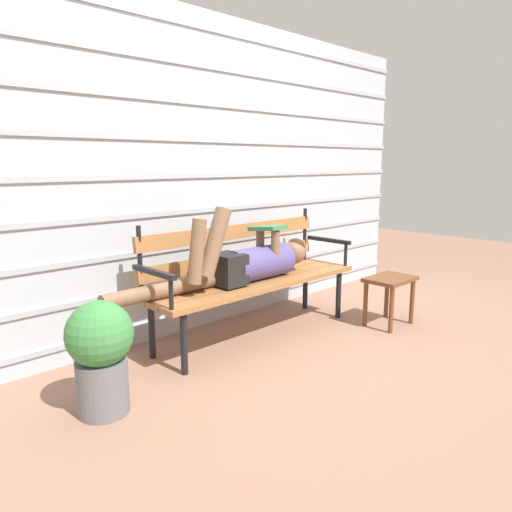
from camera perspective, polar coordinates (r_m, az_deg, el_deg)
The scene contains 6 objects.
ground_plane at distance 3.62m, azimuth 2.04°, elevation -10.06°, with size 12.00×12.00×0.00m, color #936B56.
house_siding at distance 3.87m, azimuth -5.22°, elevation 9.54°, with size 4.90×0.08×2.41m.
park_bench at distance 3.64m, azimuth -0.77°, elevation -1.86°, with size 1.82×0.49×0.90m.
reclining_person at distance 3.50m, azimuth -1.20°, elevation -0.64°, with size 1.73×0.27×0.58m.
footstool at distance 4.02m, azimuth 15.57°, elevation -3.61°, with size 0.41×0.29×0.40m.
potted_plant at distance 2.66m, azimuth -17.95°, elevation -10.73°, with size 0.35×0.35×0.61m.
Camera 1 is at (-2.45, -2.32, 1.30)m, focal length 33.75 mm.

